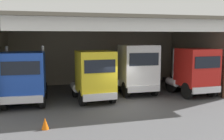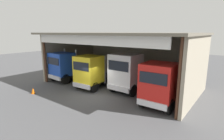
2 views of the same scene
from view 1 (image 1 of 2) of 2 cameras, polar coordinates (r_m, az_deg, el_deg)
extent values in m
plane|color=#4C4C4F|center=(16.50, 2.71, -7.87)|extent=(80.00, 80.00, 0.00)
cube|color=#9E937F|center=(24.07, -3.42, 3.57)|extent=(15.49, 0.24, 5.45)
cube|color=#9E937F|center=(19.59, -23.49, 2.05)|extent=(0.24, 8.38, 5.45)
cube|color=#9E937F|center=(23.16, 17.98, 3.06)|extent=(0.24, 8.38, 5.45)
cube|color=#6E6759|center=(19.52, -0.63, 10.95)|extent=(16.09, 9.30, 0.20)
cube|color=white|center=(15.58, 3.25, 10.16)|extent=(13.94, 0.12, 0.90)
cube|color=#1E47B7|center=(16.66, -18.97, -0.70)|extent=(2.64, 2.28, 2.57)
cube|color=black|center=(15.55, -19.54, 0.39)|extent=(2.13, 0.20, 0.77)
cube|color=silver|center=(15.84, -19.27, -6.23)|extent=(2.38, 0.32, 0.44)
cube|color=#232326|center=(18.80, -18.03, -3.96)|extent=(2.11, 3.67, 0.36)
cylinder|color=silver|center=(17.74, -14.87, 0.09)|extent=(0.18, 0.18, 3.17)
cylinder|color=silver|center=(18.02, -22.04, -0.10)|extent=(0.18, 0.18, 3.17)
cylinder|color=silver|center=(18.65, -21.60, -3.83)|extent=(0.64, 1.23, 0.56)
cylinder|color=black|center=(16.42, -15.09, -6.12)|extent=(0.38, 1.17, 1.16)
cylinder|color=black|center=(16.71, -22.70, -6.22)|extent=(0.38, 1.17, 1.16)
cylinder|color=black|center=(18.74, -14.65, -4.43)|extent=(0.38, 1.17, 1.16)
cylinder|color=black|center=(18.99, -21.33, -4.54)|extent=(0.38, 1.17, 1.16)
cube|color=yellow|center=(16.82, -3.69, -0.34)|extent=(2.42, 2.33, 2.66)
cube|color=black|center=(15.69, -2.67, 0.82)|extent=(1.96, 0.17, 0.80)
cube|color=silver|center=(15.99, -2.60, -5.96)|extent=(2.19, 0.28, 0.44)
cube|color=#232326|center=(18.98, -5.20, -3.74)|extent=(1.92, 3.74, 0.36)
cylinder|color=silver|center=(18.32, -1.55, -0.19)|extent=(0.18, 0.18, 2.84)
cylinder|color=silver|center=(17.84, -7.93, -0.47)|extent=(0.18, 0.18, 2.84)
cylinder|color=silver|center=(18.47, -8.13, -3.72)|extent=(0.62, 1.23, 0.56)
cylinder|color=black|center=(16.98, 0.02, -5.68)|extent=(0.35, 1.02, 1.00)
cylinder|color=black|center=(16.47, -6.64, -6.14)|extent=(0.35, 1.02, 1.00)
cylinder|color=black|center=(19.26, -2.29, -4.09)|extent=(0.35, 1.02, 1.00)
cylinder|color=black|center=(18.82, -8.17, -4.44)|extent=(0.35, 1.02, 1.00)
cube|color=white|center=(19.03, 5.81, 1.14)|extent=(2.54, 2.33, 2.92)
cube|color=black|center=(17.90, 7.13, 2.36)|extent=(2.14, 0.09, 0.88)
cube|color=silver|center=(18.17, 7.06, -4.17)|extent=(2.39, 0.19, 0.44)
cube|color=#232326|center=(20.80, 4.17, -2.56)|extent=(1.92, 3.04, 0.36)
cylinder|color=silver|center=(20.66, 7.49, 1.04)|extent=(0.18, 0.18, 3.01)
cylinder|color=silver|center=(19.93, 1.45, 0.87)|extent=(0.18, 0.18, 3.01)
cylinder|color=silver|center=(20.16, 1.40, -2.51)|extent=(0.58, 1.21, 0.56)
cylinder|color=black|center=(19.29, 9.31, -3.98)|extent=(0.32, 1.13, 1.13)
cylinder|color=black|center=(18.52, 3.01, -4.37)|extent=(0.32, 1.13, 1.13)
cylinder|color=black|center=(21.21, 7.00, -2.89)|extent=(0.32, 1.13, 1.13)
cylinder|color=black|center=(20.51, 1.23, -3.19)|extent=(0.32, 1.13, 1.13)
cube|color=red|center=(19.53, 18.18, 0.61)|extent=(2.42, 2.45, 2.66)
cube|color=black|center=(18.51, 20.39, 1.60)|extent=(1.99, 0.12, 0.80)
cube|color=silver|center=(18.76, 20.18, -4.16)|extent=(2.23, 0.23, 0.44)
cube|color=#232326|center=(21.18, 15.27, -2.59)|extent=(1.86, 3.28, 0.36)
cylinder|color=silver|center=(21.23, 18.42, 0.69)|extent=(0.18, 0.18, 2.83)
cylinder|color=silver|center=(20.08, 13.51, 0.50)|extent=(0.18, 0.18, 2.83)
cylinder|color=silver|center=(20.36, 13.22, -2.58)|extent=(0.60, 1.22, 0.56)
cylinder|color=black|center=(20.00, 21.18, -3.94)|extent=(0.34, 1.17, 1.16)
cylinder|color=black|center=(18.82, 16.27, -4.43)|extent=(0.34, 1.17, 1.16)
cylinder|color=black|center=(21.77, 17.53, -2.88)|extent=(0.34, 1.17, 1.16)
cylinder|color=black|center=(20.69, 12.85, -3.25)|extent=(0.34, 1.17, 1.16)
cylinder|color=gold|center=(24.29, 5.72, -1.78)|extent=(0.58, 0.58, 0.94)
cube|color=#1E59A5|center=(24.52, 5.90, -1.62)|extent=(0.90, 0.60, 1.00)
cone|color=orange|center=(12.82, -14.56, -11.37)|extent=(0.36, 0.36, 0.56)
camera|label=2|loc=(16.09, 60.88, 8.45)|focal=28.19mm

